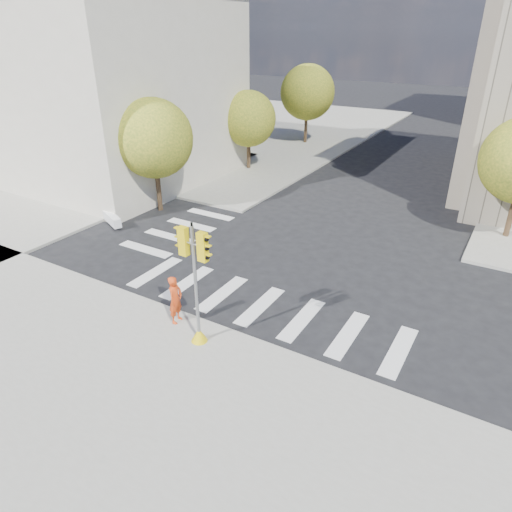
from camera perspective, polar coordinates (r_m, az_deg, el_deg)
The scene contains 10 objects.
ground at distance 19.35m, azimuth 3.79°, elevation -3.58°, with size 160.00×160.00×0.00m, color black.
sidewalk_near at distance 12.84m, azimuth -22.00°, elevation -24.82°, with size 30.00×14.00×0.15m, color gray.
sidewalk_far_left at distance 50.25m, azimuth -3.03°, elevation 15.60°, with size 28.00×40.00×0.15m, color gray.
classical_building at distance 35.94m, azimuth -20.42°, elevation 19.92°, with size 19.00×15.00×12.70m.
tree_lw_near at distance 26.69m, azimuth -12.68°, elevation 14.12°, with size 4.40×4.40×6.41m.
tree_lw_mid at distance 34.60m, azimuth -0.96°, elevation 16.77°, with size 4.00×4.00×5.77m.
tree_lw_far at distance 43.21m, azimuth 6.45°, elevation 19.65°, with size 4.80×4.80×6.95m.
traffic_signal at distance 14.94m, azimuth -7.46°, elevation -4.81°, with size 1.07×0.56×4.36m.
photographer at distance 16.54m, azimuth -10.04°, elevation -5.39°, with size 0.67×0.44×1.82m, color red.
planter_wall at distance 27.97m, azimuth -18.92°, elevation 5.73°, with size 6.00×0.40×0.50m, color white.
Camera 1 is at (7.45, -14.96, 9.75)m, focal length 32.00 mm.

